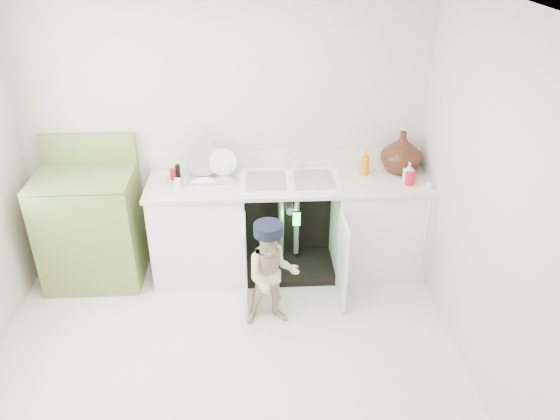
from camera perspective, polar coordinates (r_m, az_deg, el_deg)
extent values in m
plane|color=beige|center=(4.19, -5.65, -15.69)|extent=(3.50, 3.50, 0.00)
cube|color=beige|center=(4.79, -5.79, 8.22)|extent=(3.50, 2.50, 0.02)
cube|color=beige|center=(2.26, -8.56, -19.80)|extent=(3.50, 2.50, 0.02)
cube|color=beige|center=(3.75, 21.13, 0.10)|extent=(2.50, 3.00, 0.02)
plane|color=white|center=(3.02, -8.06, 20.42)|extent=(3.50, 3.50, 0.00)
cube|color=silver|center=(4.90, -8.36, -2.15)|extent=(0.80, 0.60, 0.86)
cube|color=silver|center=(5.00, 10.20, -1.62)|extent=(0.80, 0.60, 0.86)
cube|color=black|center=(5.12, 0.81, -0.36)|extent=(0.80, 0.06, 0.86)
cube|color=black|center=(5.10, 0.98, -5.76)|extent=(0.80, 0.60, 0.06)
cylinder|color=gray|center=(4.96, 0.13, -1.14)|extent=(0.05, 0.05, 0.70)
cylinder|color=gray|center=(4.97, 1.74, -1.09)|extent=(0.05, 0.05, 0.70)
cylinder|color=gray|center=(4.83, 0.99, 0.33)|extent=(0.07, 0.18, 0.07)
cube|color=silver|center=(4.47, -3.68, -5.66)|extent=(0.03, 0.40, 0.76)
cube|color=silver|center=(4.53, 6.54, -5.32)|extent=(0.02, 0.40, 0.76)
cube|color=white|center=(4.67, 1.06, 2.90)|extent=(2.44, 0.64, 0.03)
cube|color=white|center=(4.89, 0.83, 5.33)|extent=(2.44, 0.02, 0.15)
cube|color=white|center=(4.66, 1.07, 3.01)|extent=(0.85, 0.55, 0.02)
cube|color=gray|center=(4.65, -1.46, 3.06)|extent=(0.34, 0.40, 0.01)
cube|color=gray|center=(4.68, 3.58, 3.17)|extent=(0.34, 0.40, 0.01)
cylinder|color=silver|center=(4.82, 0.89, 5.16)|extent=(0.03, 0.03, 0.17)
cylinder|color=silver|center=(4.74, 0.95, 5.70)|extent=(0.02, 0.14, 0.02)
cylinder|color=silver|center=(4.85, 2.19, 4.65)|extent=(0.04, 0.04, 0.06)
cylinder|color=white|center=(4.77, 14.97, -2.13)|extent=(0.01, 0.01, 0.70)
cube|color=white|center=(4.67, 15.25, 2.44)|extent=(0.04, 0.02, 0.06)
cube|color=silver|center=(4.77, -7.44, 3.57)|extent=(0.48, 0.32, 0.02)
cylinder|color=silver|center=(4.76, -8.01, 4.61)|extent=(0.30, 0.11, 0.29)
cylinder|color=white|center=(4.73, -5.94, 4.45)|extent=(0.24, 0.06, 0.23)
cylinder|color=silver|center=(4.67, -9.96, 3.87)|extent=(0.01, 0.01, 0.14)
cylinder|color=silver|center=(4.65, -8.77, 3.91)|extent=(0.01, 0.01, 0.14)
cylinder|color=silver|center=(4.65, -7.58, 3.95)|extent=(0.01, 0.01, 0.14)
cylinder|color=silver|center=(4.64, -6.39, 3.99)|extent=(0.01, 0.01, 0.14)
cylinder|color=silver|center=(4.63, -5.19, 4.03)|extent=(0.01, 0.01, 0.14)
imported|color=#4D3316|center=(4.88, 12.58, 5.93)|extent=(0.35, 0.35, 0.37)
imported|color=orange|center=(4.79, 8.85, 4.94)|extent=(0.09, 0.09, 0.22)
imported|color=white|center=(4.75, 13.29, 3.88)|extent=(0.08, 0.08, 0.17)
cylinder|color=#B50F27|center=(4.71, 13.43, 3.23)|extent=(0.08, 0.08, 0.11)
cylinder|color=#A00D1B|center=(4.75, -11.13, 3.68)|extent=(0.05, 0.05, 0.10)
cylinder|color=#C2B98E|center=(4.69, -11.92, 3.13)|extent=(0.06, 0.06, 0.08)
cylinder|color=black|center=(4.78, -10.63, 4.01)|extent=(0.04, 0.04, 0.12)
cube|color=white|center=(4.58, -10.63, 2.69)|extent=(0.05, 0.05, 0.09)
cube|color=olive|center=(5.03, -19.02, -1.90)|extent=(0.81, 0.65, 0.98)
cube|color=olive|center=(4.80, -19.98, 3.32)|extent=(0.81, 0.65, 0.02)
cube|color=olive|center=(5.00, -19.42, 6.11)|extent=(0.81, 0.06, 0.26)
cylinder|color=black|center=(4.73, -22.79, 2.29)|extent=(0.18, 0.18, 0.02)
cylinder|color=silver|center=(4.72, -22.82, 2.42)|extent=(0.21, 0.21, 0.01)
cylinder|color=black|center=(5.00, -21.73, 3.94)|extent=(0.18, 0.18, 0.02)
cylinder|color=silver|center=(5.00, -21.76, 4.06)|extent=(0.21, 0.21, 0.01)
cylinder|color=black|center=(4.61, -18.04, 2.48)|extent=(0.18, 0.18, 0.02)
cylinder|color=silver|center=(4.60, -18.07, 2.62)|extent=(0.21, 0.21, 0.01)
cylinder|color=black|center=(4.89, -17.22, 4.16)|extent=(0.18, 0.18, 0.02)
cylinder|color=silver|center=(4.88, -17.24, 4.28)|extent=(0.21, 0.21, 0.01)
imported|color=beige|center=(4.26, -0.85, -6.90)|extent=(0.45, 0.36, 0.88)
cylinder|color=black|center=(4.03, -0.89, -2.15)|extent=(0.24, 0.24, 0.09)
cube|color=black|center=(4.13, -1.04, -1.85)|extent=(0.18, 0.10, 0.01)
cube|color=black|center=(4.45, 1.74, -0.93)|extent=(0.07, 0.01, 0.14)
cube|color=#26F23F|center=(4.44, 1.75, -0.98)|extent=(0.06, 0.00, 0.12)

